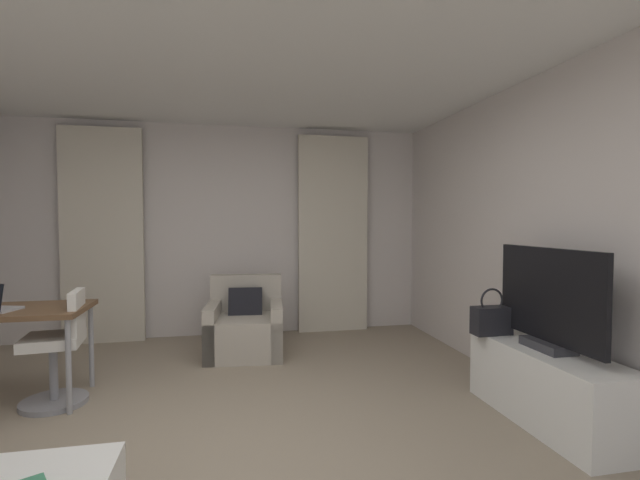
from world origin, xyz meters
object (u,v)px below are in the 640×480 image
at_px(handbag_primary, 491,319).
at_px(tv_flatscreen, 549,302).
at_px(armchair, 245,328).
at_px(desk_chair, 59,354).
at_px(tv_console, 547,386).

bearing_deg(handbag_primary, tv_flatscreen, -72.16).
xyz_separation_m(armchair, desk_chair, (-1.46, -1.03, 0.11)).
distance_m(tv_console, handbag_primary, 0.61).
relative_size(tv_flatscreen, handbag_primary, 2.72).
bearing_deg(tv_flatscreen, tv_console, -90.00).
bearing_deg(desk_chair, tv_console, -17.01).
bearing_deg(armchair, handbag_primary, -41.25).
relative_size(armchair, tv_flatscreen, 0.85).
distance_m(desk_chair, tv_console, 3.63).
xyz_separation_m(armchair, tv_flatscreen, (2.01, -2.09, 0.58)).
distance_m(armchair, tv_console, 2.90).
height_order(tv_flatscreen, handbag_primary, tv_flatscreen).
height_order(tv_console, handbag_primary, handbag_primary).
bearing_deg(tv_console, desk_chair, 162.99).
bearing_deg(handbag_primary, desk_chair, 169.67).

